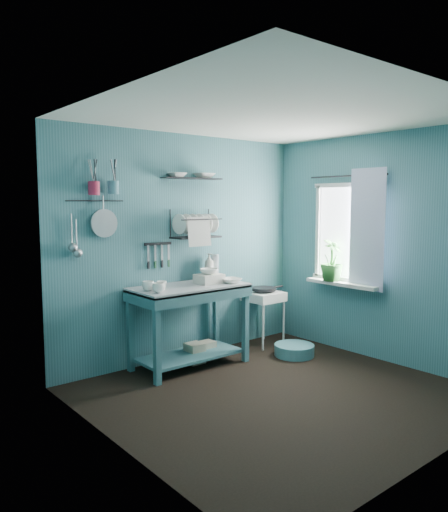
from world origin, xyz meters
TOP-DOWN VIEW (x-y plane):
  - floor at (0.00, 0.00)m, footprint 3.20×3.20m
  - ceiling at (0.00, 0.00)m, footprint 3.20×3.20m
  - wall_back at (0.00, 1.50)m, footprint 3.20×0.00m
  - wall_front at (0.00, -1.50)m, footprint 3.20×0.00m
  - wall_left at (-1.60, 0.00)m, footprint 0.00×3.00m
  - wall_right at (1.60, 0.00)m, footprint 0.00×3.00m
  - work_counter at (-0.17, 1.16)m, footprint 1.24×0.63m
  - mug_left at (-0.65, 1.00)m, footprint 0.12×0.12m
  - mug_mid at (-0.55, 1.10)m, footprint 0.14×0.14m
  - mug_right at (-0.67, 1.16)m, footprint 0.17×0.17m
  - wash_tub at (0.08, 1.14)m, footprint 0.28×0.22m
  - tub_bowl at (0.08, 1.14)m, footprint 0.20×0.19m
  - soap_bottle at (0.25, 1.36)m, footprint 0.11×0.12m
  - water_bottle at (0.35, 1.38)m, footprint 0.09×0.09m
  - counter_bowl at (0.28, 1.01)m, footprint 0.22×0.22m
  - hotplate_stand at (1.01, 1.25)m, footprint 0.43×0.43m
  - frying_pan at (1.01, 1.25)m, footprint 0.30×0.30m
  - knife_strip at (-0.36, 1.47)m, footprint 0.32×0.04m
  - dish_rack at (0.08, 1.37)m, footprint 0.58×0.31m
  - upper_shelf at (0.04, 1.40)m, footprint 0.72×0.26m
  - shelf_bowl_left at (-0.15, 1.40)m, footprint 0.20×0.20m
  - shelf_bowl_right at (0.22, 1.40)m, footprint 0.24×0.24m
  - utensil_cup_magenta at (-1.10, 1.42)m, footprint 0.11×0.11m
  - utensil_cup_teal at (-0.89, 1.42)m, footprint 0.11×0.11m
  - colander at (-0.99, 1.45)m, footprint 0.28×0.03m
  - ladle_outer at (-1.32, 1.46)m, footprint 0.01×0.01m
  - ladle_inner at (-1.27, 1.46)m, footprint 0.01×0.01m
  - hook_rail at (-1.06, 1.47)m, footprint 0.60×0.01m
  - window_glass at (1.59, 0.45)m, footprint 0.00×1.10m
  - windowsill at (1.50, 0.45)m, footprint 0.16×0.95m
  - curtain at (1.52, 0.15)m, footprint 0.00×1.35m
  - curtain_rod at (1.54, 0.45)m, footprint 0.02×1.05m
  - potted_plant at (1.48, 0.59)m, footprint 0.33×0.33m
  - storage_tin_large at (-0.07, 1.21)m, footprint 0.18×0.18m
  - storage_tin_small at (0.13, 1.24)m, footprint 0.15×0.15m
  - floor_basin at (0.96, 0.69)m, footprint 0.45×0.45m

SIDE VIEW (x-z plane):
  - floor at x=0.00m, z-range 0.00..0.00m
  - floor_basin at x=0.96m, z-range 0.00..0.13m
  - storage_tin_small at x=0.13m, z-range 0.00..0.20m
  - storage_tin_large at x=-0.07m, z-range 0.00..0.22m
  - hotplate_stand at x=1.01m, z-range 0.00..0.66m
  - work_counter at x=-0.17m, z-range 0.00..0.88m
  - frying_pan at x=1.01m, z-range 0.68..0.71m
  - windowsill at x=1.50m, z-range 0.79..0.83m
  - counter_bowl at x=0.28m, z-range 0.88..0.93m
  - mug_mid at x=-0.55m, z-range 0.88..0.97m
  - mug_left at x=-0.65m, z-range 0.88..0.97m
  - mug_right at x=-0.67m, z-range 0.88..0.97m
  - wash_tub at x=0.08m, z-range 0.88..0.98m
  - tub_bowl at x=0.08m, z-range 0.98..1.04m
  - water_bottle at x=0.35m, z-range 0.88..1.16m
  - soap_bottle at x=0.25m, z-range 0.88..1.17m
  - potted_plant at x=1.48m, z-range 0.83..1.32m
  - wall_back at x=0.00m, z-range -0.35..2.85m
  - wall_front at x=0.00m, z-range -0.35..2.85m
  - wall_left at x=-1.60m, z-range -0.25..2.75m
  - wall_right at x=1.60m, z-range -0.25..2.75m
  - knife_strip at x=-0.36m, z-range 1.29..1.32m
  - window_glass at x=1.59m, z-range 0.85..1.95m
  - ladle_inner at x=-1.27m, z-range 1.29..1.59m
  - curtain at x=1.52m, z-range 0.77..2.12m
  - ladle_outer at x=-1.32m, z-range 1.34..1.64m
  - dish_rack at x=0.08m, z-range 1.36..1.68m
  - colander at x=-0.99m, z-range 1.41..1.69m
  - hook_rail at x=-1.06m, z-range 1.76..1.77m
  - utensil_cup_magenta at x=-1.10m, z-range 1.82..1.95m
  - utensil_cup_teal at x=-0.89m, z-range 1.83..1.96m
  - upper_shelf at x=0.04m, z-range 2.00..2.02m
  - curtain_rod at x=1.54m, z-range 2.04..2.06m
  - shelf_bowl_left at x=-0.15m, z-range 2.05..2.10m
  - shelf_bowl_right at x=0.22m, z-range 2.06..2.12m
  - ceiling at x=0.00m, z-range 2.50..2.50m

